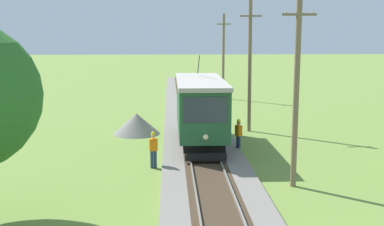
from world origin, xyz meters
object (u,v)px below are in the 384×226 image
at_px(utility_pole_mid, 250,65).
at_px(second_worker, 238,133).
at_px(utility_pole_near_tram, 296,89).
at_px(gravel_pile, 137,124).
at_px(track_worker, 153,148).
at_px(utility_pole_far, 223,56).
at_px(red_tram, 200,108).

bearing_deg(utility_pole_mid, second_worker, -105.18).
bearing_deg(second_worker, utility_pole_near_tram, 79.19).
relative_size(utility_pole_mid, gravel_pile, 2.81).
bearing_deg(utility_pole_near_tram, gravel_pile, 124.44).
height_order(utility_pole_near_tram, gravel_pile, utility_pole_near_tram).
height_order(utility_pole_mid, track_worker, utility_pole_mid).
distance_m(utility_pole_mid, track_worker, 10.84).
distance_m(utility_pole_near_tram, second_worker, 6.91).
bearing_deg(gravel_pile, second_worker, -38.69).
bearing_deg(gravel_pile, track_worker, -80.19).
bearing_deg(utility_pole_far, utility_pole_mid, -90.00).
distance_m(red_tram, track_worker, 5.05).
xyz_separation_m(utility_pole_mid, utility_pole_far, (-0.00, 15.08, -0.15)).
bearing_deg(track_worker, second_worker, 113.12).
bearing_deg(utility_pole_far, second_worker, -94.08).
relative_size(utility_pole_far, gravel_pile, 2.71).
height_order(utility_pole_mid, gravel_pile, utility_pole_mid).
bearing_deg(utility_pole_far, gravel_pile, -114.86).
xyz_separation_m(utility_pole_far, gravel_pile, (-7.31, -15.77, -3.50)).
bearing_deg(utility_pole_mid, utility_pole_near_tram, -90.00).
distance_m(utility_pole_far, second_worker, 20.76).
xyz_separation_m(track_worker, second_worker, (4.52, 3.03, 0.00)).
distance_m(utility_pole_far, track_worker, 24.45).
distance_m(utility_pole_far, gravel_pile, 17.73).
xyz_separation_m(utility_pole_near_tram, utility_pole_far, (0.00, 26.43, 0.03)).
height_order(utility_pole_far, gravel_pile, utility_pole_far).
bearing_deg(utility_pole_near_tram, utility_pole_mid, 90.00).
relative_size(utility_pole_mid, track_worker, 4.73).
bearing_deg(red_tram, utility_pole_near_tram, -64.15).
distance_m(utility_pole_near_tram, track_worker, 7.37).
bearing_deg(second_worker, red_tram, -55.10).
relative_size(gravel_pile, second_worker, 1.68).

